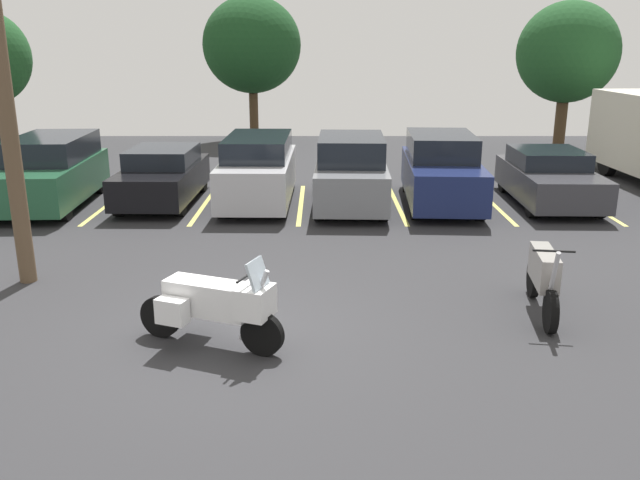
{
  "coord_description": "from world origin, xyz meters",
  "views": [
    {
      "loc": [
        1.28,
        -9.21,
        4.24
      ],
      "look_at": [
        1.27,
        1.78,
        0.95
      ],
      "focal_mm": 37.34,
      "sensor_mm": 36.0,
      "label": 1
    }
  ],
  "objects_px": {
    "motorcycle_second": "(544,277)",
    "car_navy": "(442,171)",
    "motorcycle_touring": "(215,304)",
    "car_black": "(163,176)",
    "car_grey": "(351,173)",
    "car_charcoal": "(550,178)",
    "car_silver": "(259,170)",
    "car_green": "(51,172)"
  },
  "relations": [
    {
      "from": "car_silver",
      "to": "car_black",
      "type": "bearing_deg",
      "value": 178.8
    },
    {
      "from": "motorcycle_touring",
      "to": "car_charcoal",
      "type": "height_order",
      "value": "car_charcoal"
    },
    {
      "from": "motorcycle_touring",
      "to": "car_charcoal",
      "type": "distance_m",
      "value": 11.76
    },
    {
      "from": "motorcycle_touring",
      "to": "car_black",
      "type": "distance_m",
      "value": 9.42
    },
    {
      "from": "car_grey",
      "to": "car_navy",
      "type": "relative_size",
      "value": 0.9
    },
    {
      "from": "car_green",
      "to": "car_navy",
      "type": "distance_m",
      "value": 10.47
    },
    {
      "from": "car_green",
      "to": "car_black",
      "type": "height_order",
      "value": "car_green"
    },
    {
      "from": "motorcycle_touring",
      "to": "car_grey",
      "type": "height_order",
      "value": "car_grey"
    },
    {
      "from": "car_green",
      "to": "car_black",
      "type": "distance_m",
      "value": 2.95
    },
    {
      "from": "car_black",
      "to": "car_grey",
      "type": "xyz_separation_m",
      "value": [
        5.1,
        -0.45,
        0.18
      ]
    },
    {
      "from": "car_charcoal",
      "to": "car_grey",
      "type": "bearing_deg",
      "value": -176.39
    },
    {
      "from": "motorcycle_second",
      "to": "car_green",
      "type": "xyz_separation_m",
      "value": [
        -10.78,
        7.48,
        0.29
      ]
    },
    {
      "from": "car_silver",
      "to": "car_grey",
      "type": "bearing_deg",
      "value": -8.96
    },
    {
      "from": "motorcycle_touring",
      "to": "car_silver",
      "type": "distance_m",
      "value": 8.95
    },
    {
      "from": "car_grey",
      "to": "car_charcoal",
      "type": "bearing_deg",
      "value": 3.61
    },
    {
      "from": "motorcycle_second",
      "to": "car_navy",
      "type": "relative_size",
      "value": 0.45
    },
    {
      "from": "car_black",
      "to": "car_grey",
      "type": "height_order",
      "value": "car_grey"
    },
    {
      "from": "car_navy",
      "to": "car_grey",
      "type": "bearing_deg",
      "value": -173.39
    },
    {
      "from": "car_silver",
      "to": "car_grey",
      "type": "relative_size",
      "value": 1.08
    },
    {
      "from": "car_grey",
      "to": "car_silver",
      "type": "bearing_deg",
      "value": 171.04
    },
    {
      "from": "car_green",
      "to": "car_grey",
      "type": "xyz_separation_m",
      "value": [
        8.02,
        -0.16,
        0.0
      ]
    },
    {
      "from": "car_navy",
      "to": "motorcycle_touring",
      "type": "bearing_deg",
      "value": -118.29
    },
    {
      "from": "car_green",
      "to": "car_charcoal",
      "type": "xyz_separation_m",
      "value": [
        13.4,
        0.18,
        -0.2
      ]
    },
    {
      "from": "motorcycle_second",
      "to": "car_black",
      "type": "xyz_separation_m",
      "value": [
        -7.86,
        7.77,
        0.12
      ]
    },
    {
      "from": "motorcycle_touring",
      "to": "car_navy",
      "type": "relative_size",
      "value": 0.46
    },
    {
      "from": "motorcycle_second",
      "to": "car_silver",
      "type": "distance_m",
      "value": 9.34
    },
    {
      "from": "motorcycle_second",
      "to": "car_silver",
      "type": "bearing_deg",
      "value": 124.22
    },
    {
      "from": "motorcycle_touring",
      "to": "car_green",
      "type": "distance_m",
      "value": 10.42
    },
    {
      "from": "car_black",
      "to": "car_charcoal",
      "type": "height_order",
      "value": "car_black"
    },
    {
      "from": "car_green",
      "to": "car_charcoal",
      "type": "relative_size",
      "value": 1.08
    },
    {
      "from": "car_grey",
      "to": "car_navy",
      "type": "xyz_separation_m",
      "value": [
        2.44,
        0.28,
        -0.0
      ]
    },
    {
      "from": "car_green",
      "to": "car_charcoal",
      "type": "height_order",
      "value": "car_green"
    },
    {
      "from": "car_navy",
      "to": "motorcycle_second",
      "type": "bearing_deg",
      "value": -87.6
    },
    {
      "from": "car_charcoal",
      "to": "car_silver",
      "type": "bearing_deg",
      "value": 179.61
    },
    {
      "from": "car_silver",
      "to": "car_grey",
      "type": "distance_m",
      "value": 2.52
    },
    {
      "from": "car_navy",
      "to": "car_black",
      "type": "bearing_deg",
      "value": 178.76
    },
    {
      "from": "motorcycle_touring",
      "to": "car_charcoal",
      "type": "relative_size",
      "value": 0.5
    },
    {
      "from": "car_black",
      "to": "motorcycle_second",
      "type": "bearing_deg",
      "value": -44.68
    },
    {
      "from": "car_silver",
      "to": "car_charcoal",
      "type": "relative_size",
      "value": 1.06
    },
    {
      "from": "motorcycle_touring",
      "to": "car_navy",
      "type": "distance_m",
      "value": 10.04
    },
    {
      "from": "car_green",
      "to": "car_navy",
      "type": "xyz_separation_m",
      "value": [
        10.47,
        0.13,
        -0.0
      ]
    },
    {
      "from": "car_silver",
      "to": "car_navy",
      "type": "height_order",
      "value": "car_navy"
    }
  ]
}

